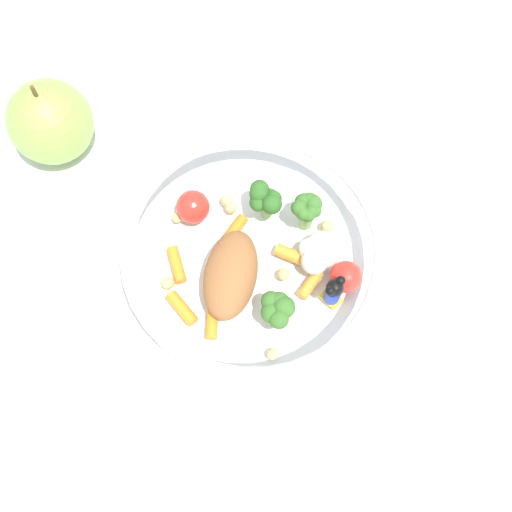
# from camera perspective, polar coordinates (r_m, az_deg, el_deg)

# --- Properties ---
(ground_plane) EXTENTS (2.40, 2.40, 0.00)m
(ground_plane) POSITION_cam_1_polar(r_m,az_deg,el_deg) (0.55, -0.35, -1.99)
(ground_plane) COLOR white
(food_container) EXTENTS (0.22, 0.22, 0.05)m
(food_container) POSITION_cam_1_polar(r_m,az_deg,el_deg) (0.53, 0.32, -0.03)
(food_container) COLOR white
(food_container) RESTS_ON ground_plane
(loose_apple) EXTENTS (0.08, 0.08, 0.09)m
(loose_apple) POSITION_cam_1_polar(r_m,az_deg,el_deg) (0.61, -18.43, 11.66)
(loose_apple) COLOR #8CB74C
(loose_apple) RESTS_ON ground_plane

